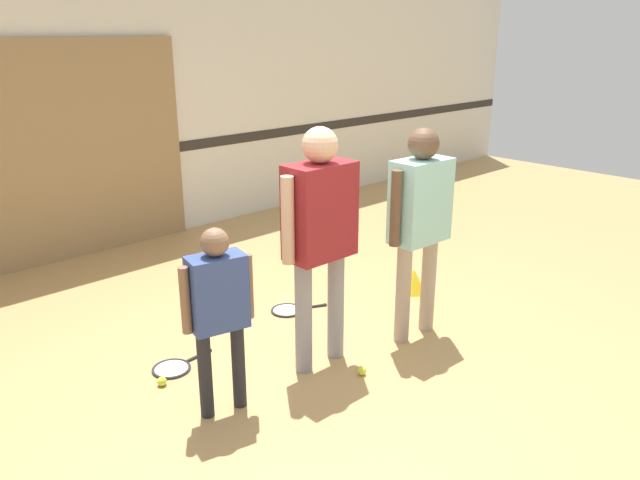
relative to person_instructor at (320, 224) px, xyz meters
name	(u,v)px	position (x,y,z in m)	size (l,w,h in m)	color
ground_plane	(310,371)	(-0.14, -0.04, -1.08)	(16.00, 16.00, 0.00)	tan
wall_back	(75,106)	(-0.14, 3.53, 0.51)	(16.00, 0.07, 3.20)	silver
wall_panel	(38,156)	(-0.60, 3.47, 0.06)	(3.21, 0.05, 2.28)	#93754C
person_instructor	(320,224)	(0.00, 0.00, 0.00)	(0.66, 0.27, 1.75)	gray
person_student_left	(218,302)	(-0.87, -0.01, -0.31)	(0.46, 0.26, 1.24)	#232328
person_student_right	(420,212)	(0.86, -0.20, -0.05)	(0.64, 0.28, 1.67)	tan
racket_spare_on_floor	(174,367)	(-0.84, 0.67, -1.07)	(0.53, 0.31, 0.03)	#28282D
racket_second_spare	(289,310)	(0.42, 0.83, -1.07)	(0.52, 0.37, 0.03)	#28282D
tennis_ball_near_instructor	(362,371)	(0.09, -0.33, -1.05)	(0.07, 0.07, 0.07)	#CCE038
tennis_ball_by_spare_racket	(162,381)	(-1.02, 0.53, -1.05)	(0.07, 0.07, 0.07)	#CCE038
training_cone	(413,281)	(1.54, 0.34, -0.97)	(0.25, 0.25, 0.23)	yellow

